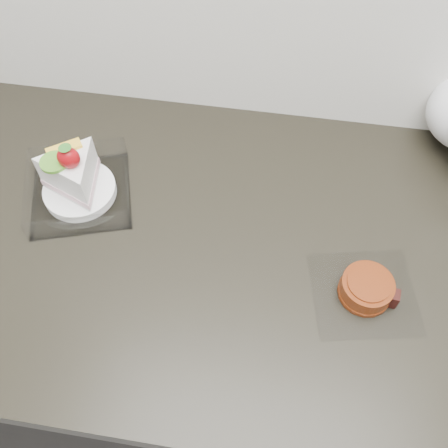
% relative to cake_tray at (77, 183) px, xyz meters
% --- Properties ---
extents(counter, '(2.04, 0.64, 0.90)m').
position_rel_cake_tray_xyz_m(counter, '(0.39, -0.05, -0.48)').
color(counter, black).
rests_on(counter, ground).
extents(cake_tray, '(0.21, 0.21, 0.13)m').
position_rel_cake_tray_xyz_m(cake_tray, '(0.00, 0.00, 0.00)').
color(cake_tray, white).
rests_on(cake_tray, counter).
extents(mooncake_wrap, '(0.18, 0.18, 0.04)m').
position_rel_cake_tray_xyz_m(mooncake_wrap, '(0.49, -0.11, -0.02)').
color(mooncake_wrap, white).
rests_on(mooncake_wrap, counter).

